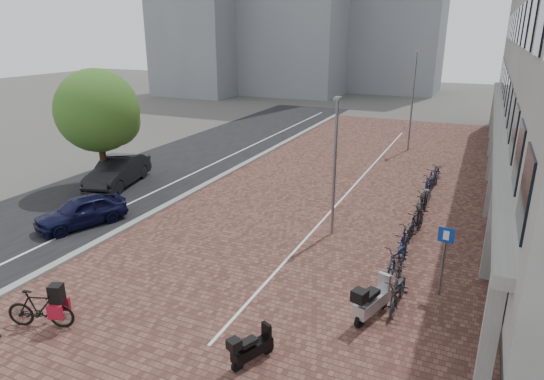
% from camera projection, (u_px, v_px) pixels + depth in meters
% --- Properties ---
extents(ground, '(140.00, 140.00, 0.00)m').
position_uv_depth(ground, '(199.00, 278.00, 15.93)').
color(ground, '#474442').
rests_on(ground, ground).
extents(plaza_brick, '(14.50, 42.00, 0.04)m').
position_uv_depth(plaza_brick, '(351.00, 185.00, 25.52)').
color(plaza_brick, brown).
rests_on(plaza_brick, ground).
extents(street_asphalt, '(8.00, 50.00, 0.03)m').
position_uv_depth(street_asphalt, '(181.00, 163.00, 29.79)').
color(street_asphalt, black).
rests_on(street_asphalt, ground).
extents(curb, '(0.35, 42.00, 0.14)m').
position_uv_depth(curb, '(236.00, 169.00, 28.26)').
color(curb, gray).
rests_on(curb, ground).
extents(lane_line, '(0.12, 44.00, 0.00)m').
position_uv_depth(lane_line, '(208.00, 166.00, 29.01)').
color(lane_line, white).
rests_on(lane_line, street_asphalt).
extents(parking_line, '(0.10, 30.00, 0.00)m').
position_uv_depth(parking_line, '(355.00, 185.00, 25.43)').
color(parking_line, white).
rests_on(parking_line, plaza_brick).
extents(car_navy, '(2.79, 4.06, 1.28)m').
position_uv_depth(car_navy, '(81.00, 211.00, 20.06)').
color(car_navy, black).
rests_on(car_navy, ground).
extents(car_dark, '(2.71, 5.00, 1.56)m').
position_uv_depth(car_dark, '(118.00, 171.00, 25.25)').
color(car_dark, black).
rests_on(car_dark, ground).
extents(hero_bike, '(2.00, 1.17, 1.36)m').
position_uv_depth(hero_bike, '(40.00, 308.00, 13.14)').
color(hero_bike, black).
rests_on(hero_bike, ground).
extents(scooter_front, '(1.09, 1.87, 1.23)m').
position_uv_depth(scooter_front, '(372.00, 299.00, 13.55)').
color(scooter_front, '#B2B2B7').
rests_on(scooter_front, ground).
extents(scooter_mid, '(0.96, 1.43, 0.95)m').
position_uv_depth(scooter_mid, '(252.00, 347.00, 11.75)').
color(scooter_mid, black).
rests_on(scooter_mid, ground).
extents(parking_sign, '(0.48, 0.12, 2.31)m').
position_uv_depth(parking_sign, '(444.00, 251.00, 14.47)').
color(parking_sign, slate).
rests_on(parking_sign, ground).
extents(lamp_near, '(0.12, 0.12, 5.54)m').
position_uv_depth(lamp_near, '(334.00, 169.00, 18.51)').
color(lamp_near, gray).
rests_on(lamp_near, ground).
extents(lamp_far, '(0.12, 0.12, 6.66)m').
position_uv_depth(lamp_far, '(412.00, 102.00, 31.85)').
color(lamp_far, slate).
rests_on(lamp_far, ground).
extents(street_tree, '(4.26, 4.26, 6.19)m').
position_uv_depth(street_tree, '(101.00, 113.00, 24.19)').
color(street_tree, '#382619').
rests_on(street_tree, ground).
extents(bike_row, '(1.31, 15.81, 1.05)m').
position_uv_depth(bike_row, '(419.00, 213.00, 20.22)').
color(bike_row, '#222227').
rests_on(bike_row, ground).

